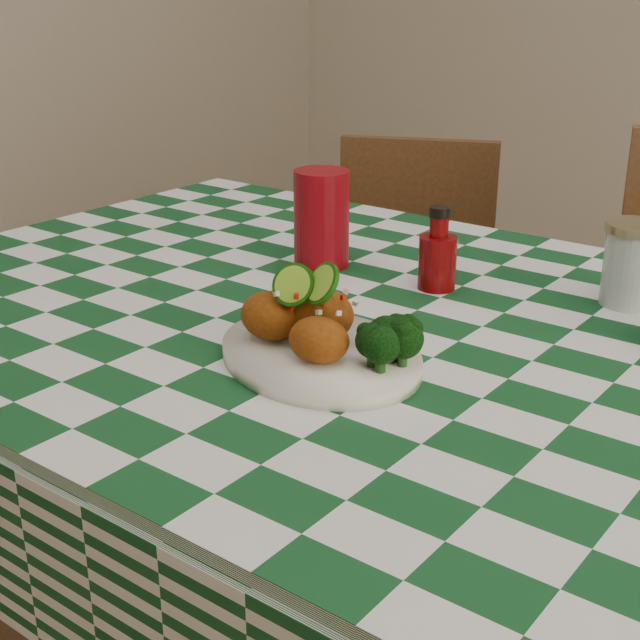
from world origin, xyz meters
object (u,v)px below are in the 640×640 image
Objects in this scene: plate at (320,355)px; wooden_chair_left at (404,327)px; red_tumbler at (321,219)px; fried_chicken_pile at (314,308)px; dining_table at (384,563)px; mason_jar at (633,264)px; ketchup_bottle at (438,248)px.

wooden_chair_left reaches higher than plate.
red_tumbler reaches higher than plate.
fried_chicken_pile is at bearing -88.45° from wooden_chair_left.
dining_table is 1.95× the size of wooden_chair_left.
mason_jar is at bearing 62.08° from plate.
dining_table is 10.55× the size of fried_chicken_pile.
ketchup_bottle is at bearing 94.60° from plate.
wooden_chair_left is at bearing 115.62° from fried_chicken_pile.
mason_jar is 0.94m from wooden_chair_left.
dining_table is 10.65× the size of red_tumbler.
fried_chicken_pile is 1.01× the size of red_tumbler.
red_tumbler is at bearing 127.10° from plate.
fried_chicken_pile is 0.32m from ketchup_bottle.
dining_table is at bearing 89.69° from plate.
dining_table is 5.80× the size of plate.
ketchup_bottle is 0.85m from wooden_chair_left.
ketchup_bottle is (0.21, 0.02, -0.01)m from red_tumbler.
plate is at bearing -88.00° from wooden_chair_left.
plate is (-0.00, -0.16, 0.40)m from dining_table.
fried_chicken_pile is 0.38m from red_tumbler.
plate is at bearing 0.00° from fried_chicken_pile.
mason_jar is at bearing -60.02° from wooden_chair_left.
red_tumbler is at bearing 126.01° from fried_chicken_pile.
ketchup_bottle reaches higher than mason_jar.
plate is 1.84× the size of red_tumbler.
red_tumbler is (-0.23, 0.31, 0.07)m from plate.
ketchup_bottle is at bearing -156.88° from mason_jar.
red_tumbler is 1.30× the size of mason_jar.
fried_chicken_pile is at bearing 180.00° from plate.
wooden_chair_left is (-0.22, 0.62, -0.44)m from red_tumbler.
fried_chicken_pile reaches higher than wooden_chair_left.
ketchup_bottle is (-0.03, 0.16, 0.46)m from dining_table.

